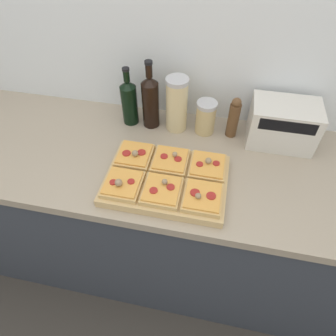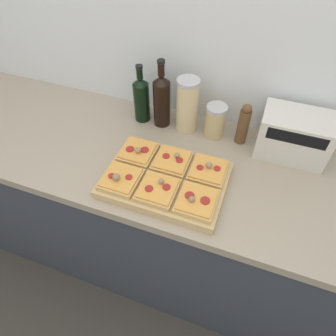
% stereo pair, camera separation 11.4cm
% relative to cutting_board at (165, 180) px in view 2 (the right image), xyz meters
% --- Properties ---
extents(ground_plane, '(12.00, 12.00, 0.00)m').
position_rel_cutting_board_xyz_m(ground_plane, '(-0.03, -0.19, -0.92)').
color(ground_plane, '#3D3833').
extents(wall_back, '(6.00, 0.06, 2.50)m').
position_rel_cutting_board_xyz_m(wall_back, '(-0.03, 0.49, 0.33)').
color(wall_back, silver).
rests_on(wall_back, ground_plane).
extents(kitchen_counter, '(2.63, 0.67, 0.90)m').
position_rel_cutting_board_xyz_m(kitchen_counter, '(-0.03, 0.13, -0.47)').
color(kitchen_counter, '#333842').
rests_on(kitchen_counter, ground_plane).
extents(cutting_board, '(0.46, 0.33, 0.03)m').
position_rel_cutting_board_xyz_m(cutting_board, '(0.00, 0.00, 0.00)').
color(cutting_board, tan).
rests_on(cutting_board, kitchen_counter).
extents(pizza_slice_back_left, '(0.14, 0.14, 0.05)m').
position_rel_cutting_board_xyz_m(pizza_slice_back_left, '(-0.15, 0.08, 0.03)').
color(pizza_slice_back_left, tan).
rests_on(pizza_slice_back_left, cutting_board).
extents(pizza_slice_back_center, '(0.14, 0.14, 0.05)m').
position_rel_cutting_board_xyz_m(pizza_slice_back_center, '(0.00, 0.08, 0.03)').
color(pizza_slice_back_center, tan).
rests_on(pizza_slice_back_center, cutting_board).
extents(pizza_slice_back_right, '(0.14, 0.14, 0.05)m').
position_rel_cutting_board_xyz_m(pizza_slice_back_right, '(0.15, 0.08, 0.03)').
color(pizza_slice_back_right, tan).
rests_on(pizza_slice_back_right, cutting_board).
extents(pizza_slice_front_left, '(0.14, 0.14, 0.06)m').
position_rel_cutting_board_xyz_m(pizza_slice_front_left, '(-0.15, -0.08, 0.03)').
color(pizza_slice_front_left, tan).
rests_on(pizza_slice_front_left, cutting_board).
extents(pizza_slice_front_center, '(0.14, 0.14, 0.05)m').
position_rel_cutting_board_xyz_m(pizza_slice_front_center, '(0.00, -0.08, 0.03)').
color(pizza_slice_front_center, tan).
rests_on(pizza_slice_front_center, cutting_board).
extents(pizza_slice_front_right, '(0.14, 0.14, 0.05)m').
position_rel_cutting_board_xyz_m(pizza_slice_front_right, '(0.15, -0.08, 0.03)').
color(pizza_slice_front_right, tan).
rests_on(pizza_slice_front_right, cutting_board).
extents(olive_oil_bottle, '(0.07, 0.07, 0.27)m').
position_rel_cutting_board_xyz_m(olive_oil_bottle, '(-0.24, 0.34, 0.10)').
color(olive_oil_bottle, black).
rests_on(olive_oil_bottle, kitchen_counter).
extents(wine_bottle, '(0.08, 0.08, 0.31)m').
position_rel_cutting_board_xyz_m(wine_bottle, '(-0.14, 0.34, 0.11)').
color(wine_bottle, black).
rests_on(wine_bottle, kitchen_counter).
extents(grain_jar_tall, '(0.10, 0.10, 0.25)m').
position_rel_cutting_board_xyz_m(grain_jar_tall, '(-0.02, 0.34, 0.11)').
color(grain_jar_tall, beige).
rests_on(grain_jar_tall, kitchen_counter).
extents(grain_jar_short, '(0.09, 0.09, 0.15)m').
position_rel_cutting_board_xyz_m(grain_jar_short, '(0.10, 0.34, 0.06)').
color(grain_jar_short, tan).
rests_on(grain_jar_short, kitchen_counter).
extents(pepper_mill, '(0.05, 0.05, 0.19)m').
position_rel_cutting_board_xyz_m(pepper_mill, '(0.22, 0.34, 0.08)').
color(pepper_mill, brown).
rests_on(pepper_mill, kitchen_counter).
extents(toaster_oven, '(0.30, 0.18, 0.19)m').
position_rel_cutting_board_xyz_m(toaster_oven, '(0.43, 0.34, 0.08)').
color(toaster_oven, beige).
rests_on(toaster_oven, kitchen_counter).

